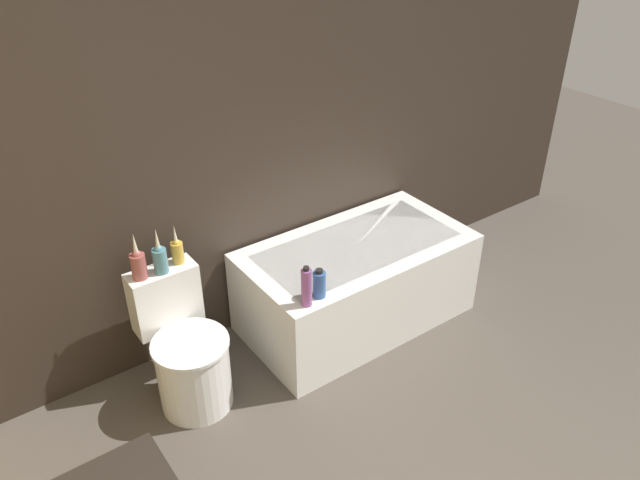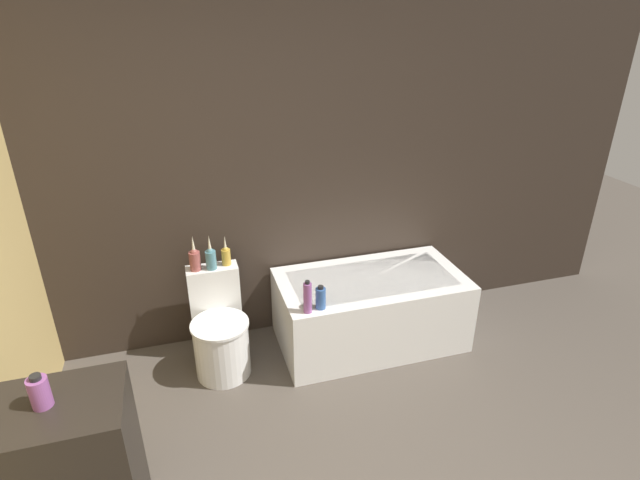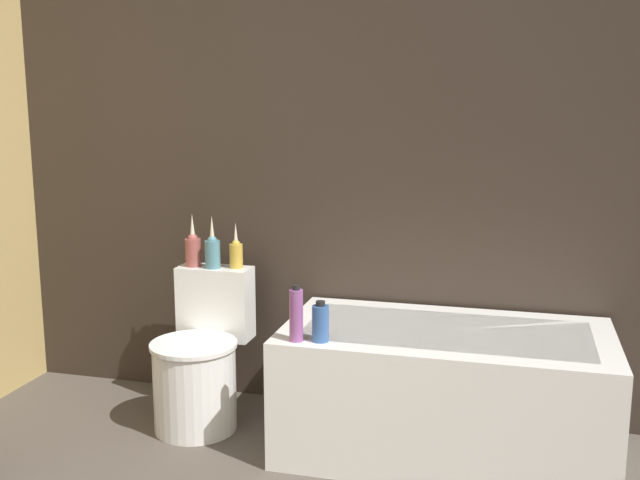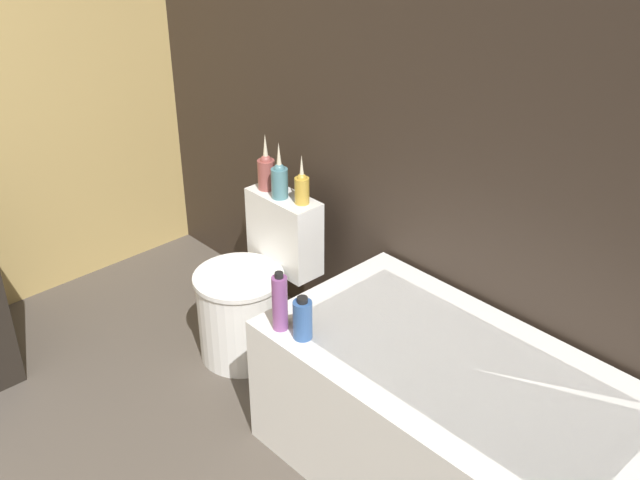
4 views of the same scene
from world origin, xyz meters
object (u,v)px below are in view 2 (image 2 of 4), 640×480
Objects in this scene: vase_bronze at (226,255)px; soap_bottle_glass at (40,392)px; bathtub at (370,309)px; vase_silver at (211,258)px; shampoo_bottle_tall at (308,298)px; toilet at (220,333)px; vase_gold at (195,258)px; shampoo_bottle_short at (321,298)px.

soap_bottle_glass is at bearing -125.05° from vase_bronze.
vase_bronze is at bearing 54.95° from soap_bottle_glass.
bathtub is 1.29m from vase_silver.
shampoo_bottle_tall is (-0.59, -0.31, 0.39)m from bathtub.
shampoo_bottle_tall is (0.57, -0.49, -0.14)m from vase_silver.
shampoo_bottle_tall is at bearing -27.82° from toilet.
soap_bottle_glass is 0.63× the size of vase_silver.
vase_gold is at bearing -175.16° from vase_bronze.
shampoo_bottle_tall is at bearing 30.20° from soap_bottle_glass.
bathtub is 5.44× the size of vase_silver.
vase_silver is (0.11, -0.01, -0.00)m from vase_gold.
toilet is 0.80m from shampoo_bottle_short.
vase_gold reaches higher than shampoo_bottle_tall.
toilet is at bearing -116.51° from vase_bronze.
shampoo_bottle_tall is 0.11m from shampoo_bottle_short.
bathtub is 8.67× the size of soap_bottle_glass.
shampoo_bottle_tall is (0.57, -0.30, 0.38)m from toilet.
shampoo_bottle_short is (0.56, -0.50, -0.16)m from vase_bronze.
bathtub is 5.37× the size of vase_gold.
shampoo_bottle_short reaches higher than toilet.
vase_gold is 0.86m from shampoo_bottle_tall.
soap_bottle_glass is at bearing -150.79° from shampoo_bottle_short.
shampoo_bottle_short is (0.67, -0.47, -0.18)m from vase_silver.
toilet is at bearing -61.41° from vase_gold.
vase_gold reaches higher than bathtub.
vase_silver reaches higher than shampoo_bottle_short.
vase_silver is at bearing 90.00° from toilet.
soap_bottle_glass is at bearing -150.55° from bathtub.
vase_silver reaches higher than bathtub.
shampoo_bottle_tall reaches higher than shampoo_bottle_short.
vase_silver is at bearing -7.65° from vase_gold.
bathtub is 8.26× the size of shampoo_bottle_short.
toilet is 1.53m from soap_bottle_glass.
soap_bottle_glass reaches higher than shampoo_bottle_tall.
vase_bronze is (0.11, 0.22, 0.51)m from toilet.
shampoo_bottle_tall is at bearing -40.48° from vase_silver.
vase_gold is 0.11m from vase_silver.
soap_bottle_glass is (-1.99, -1.12, 0.65)m from bathtub.
toilet is 4.26× the size of shampoo_bottle_short.
toilet is at bearing 152.18° from shampoo_bottle_tall.
vase_gold is 0.22m from vase_bronze.
shampoo_bottle_short is at bearing -22.67° from toilet.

